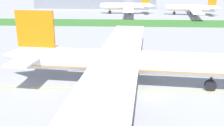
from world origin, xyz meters
TOP-DOWN VIEW (x-y plane):
  - ground_plane at (0.00, 0.00)m, footprint 600.00×600.00m
  - apron_taxi_line at (0.00, 2.51)m, footprint 280.00×0.36m
  - grass_median_strip at (0.00, 95.73)m, footprint 320.00×24.00m
  - airliner_foreground at (-6.49, 5.13)m, footprint 61.38×99.34m
  - parked_airliner_far_left at (-4.43, 133.90)m, footprint 39.74×61.24m
  - parked_airliner_far_centre at (40.03, 129.07)m, footprint 37.80×59.22m

SIDE VIEW (x-z plane):
  - ground_plane at x=0.00m, z-range 0.00..0.00m
  - apron_taxi_line at x=0.00m, z-range 0.00..0.01m
  - grass_median_strip at x=0.00m, z-range 0.00..0.10m
  - parked_airliner_far_centre at x=40.03m, z-range -2.26..11.77m
  - parked_airliner_far_left at x=-4.43m, z-range -2.51..13.05m
  - airliner_foreground at x=-6.49m, z-range -2.84..14.87m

